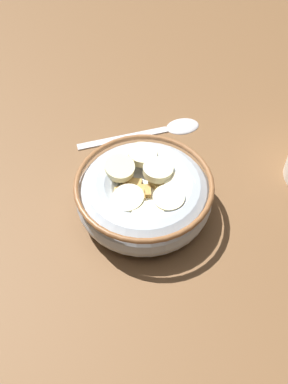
{
  "coord_description": "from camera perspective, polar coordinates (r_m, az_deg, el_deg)",
  "views": [
    {
      "loc": [
        -24.04,
        -19.65,
        40.98
      ],
      "look_at": [
        0.0,
        0.0,
        3.0
      ],
      "focal_mm": 41.91,
      "sensor_mm": 36.0,
      "label": 1
    }
  ],
  "objects": [
    {
      "name": "ground_plane",
      "position": [
        0.52,
        -0.0,
        -2.78
      ],
      "size": [
        128.39,
        128.39,
        2.0
      ],
      "primitive_type": "cube",
      "color": "brown"
    },
    {
      "name": "cereal_bowl",
      "position": [
        0.49,
        0.03,
        -0.29
      ],
      "size": [
        15.17,
        15.17,
        5.29
      ],
      "color": "#B2BCC6",
      "rests_on": "ground_plane"
    },
    {
      "name": "spoon",
      "position": [
        0.6,
        2.84,
        8.14
      ],
      "size": [
        14.84,
        11.05,
        0.8
      ],
      "color": "silver",
      "rests_on": "ground_plane"
    }
  ]
}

